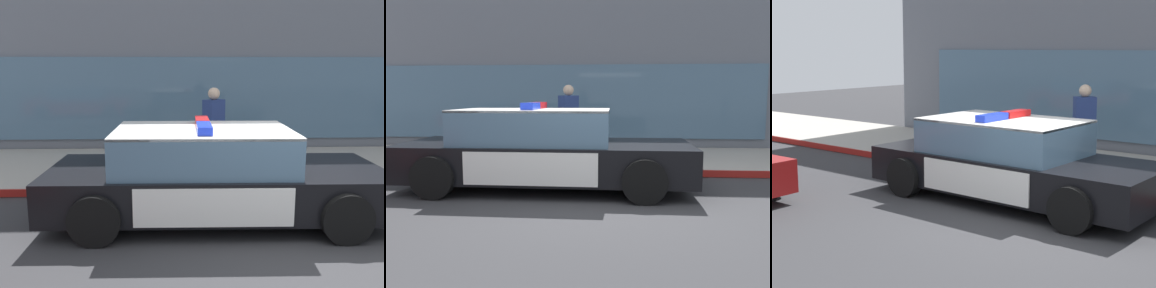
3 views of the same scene
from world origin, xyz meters
TOP-DOWN VIEW (x-y plane):
  - ground at (0.00, 0.00)m, footprint 48.00×48.00m
  - sidewalk at (0.00, 3.78)m, footprint 48.00×3.56m
  - curb_red_paint at (0.00, 1.98)m, footprint 28.80×0.04m
  - police_cruiser at (-1.16, 0.86)m, footprint 4.96×2.19m
  - fire_hydrant at (-2.77, 2.71)m, footprint 0.34×0.39m
  - pedestrian_on_sidewalk at (-0.94, 3.11)m, footprint 0.47×0.46m

SIDE VIEW (x-z plane):
  - ground at x=0.00m, z-range 0.00..0.00m
  - sidewalk at x=0.00m, z-range 0.00..0.15m
  - curb_red_paint at x=0.00m, z-range 0.01..0.14m
  - fire_hydrant at x=-2.77m, z-range 0.14..0.86m
  - police_cruiser at x=-1.16m, z-range -0.07..1.43m
  - pedestrian_on_sidewalk at x=-0.94m, z-range 0.16..1.87m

